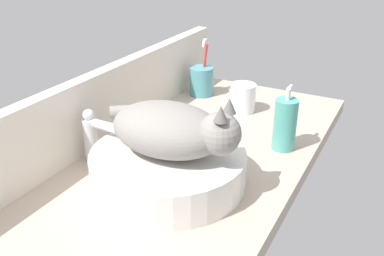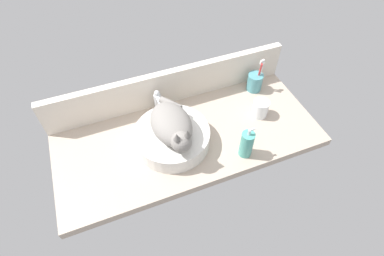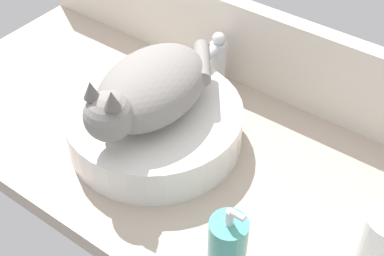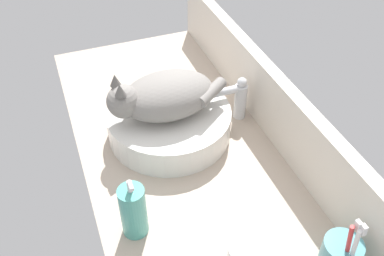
{
  "view_description": "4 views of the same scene",
  "coord_description": "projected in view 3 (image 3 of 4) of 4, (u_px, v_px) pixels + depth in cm",
  "views": [
    {
      "loc": [
        -77.17,
        -44.3,
        52.55
      ],
      "look_at": [
        -1.31,
        -3.85,
        11.32
      ],
      "focal_mm": 40.0,
      "sensor_mm": 36.0,
      "label": 1
    },
    {
      "loc": [
        -30.3,
        -82.81,
        110.42
      ],
      "look_at": [
        0.51,
        -4.06,
        9.37
      ],
      "focal_mm": 28.0,
      "sensor_mm": 36.0,
      "label": 2
    },
    {
      "loc": [
        42.53,
        -58.92,
        74.5
      ],
      "look_at": [
        0.24,
        -0.87,
        7.12
      ],
      "focal_mm": 50.0,
      "sensor_mm": 36.0,
      "label": 3
    },
    {
      "loc": [
        77.88,
        -27.43,
        81.4
      ],
      "look_at": [
        0.76,
        1.72,
        8.26
      ],
      "focal_mm": 40.0,
      "sensor_mm": 36.0,
      "label": 4
    }
  ],
  "objects": [
    {
      "name": "water_glass",
      "position": [
        384.0,
        238.0,
        0.85
      ],
      "size": [
        7.83,
        7.83,
        8.65
      ],
      "color": "white",
      "rests_on": "ground_plane"
    },
    {
      "name": "cat",
      "position": [
        148.0,
        89.0,
        0.96
      ],
      "size": [
        17.87,
        32.4,
        14.0
      ],
      "color": "gray",
      "rests_on": "sink_basin"
    },
    {
      "name": "soap_dispenser",
      "position": [
        227.0,
        251.0,
        0.79
      ],
      "size": [
        5.83,
        5.83,
        16.74
      ],
      "color": "teal",
      "rests_on": "ground_plane"
    },
    {
      "name": "ground_plane",
      "position": [
        194.0,
        159.0,
        1.05
      ],
      "size": [
        123.31,
        54.27,
        4.0
      ],
      "primitive_type": "cube",
      "color": "#B2A08E"
    },
    {
      "name": "faucet",
      "position": [
        215.0,
        61.0,
        1.14
      ],
      "size": [
        3.6,
        11.8,
        13.6
      ],
      "color": "silver",
      "rests_on": "ground_plane"
    },
    {
      "name": "backsplash_panel",
      "position": [
        264.0,
        51.0,
        1.12
      ],
      "size": [
        123.31,
        3.6,
        18.74
      ],
      "primitive_type": "cube",
      "color": "silver",
      "rests_on": "ground_plane"
    },
    {
      "name": "sink_basin",
      "position": [
        155.0,
        124.0,
        1.04
      ],
      "size": [
        34.07,
        34.07,
        7.96
      ],
      "primitive_type": "cylinder",
      "color": "silver",
      "rests_on": "ground_plane"
    }
  ]
}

